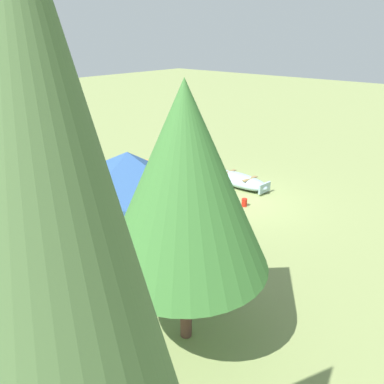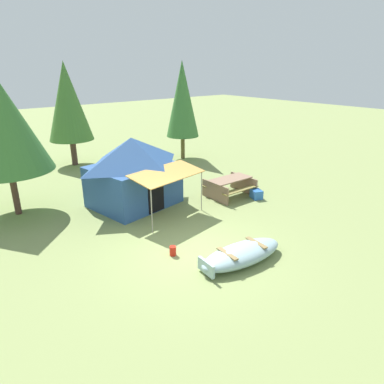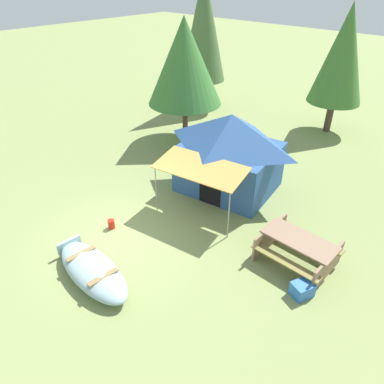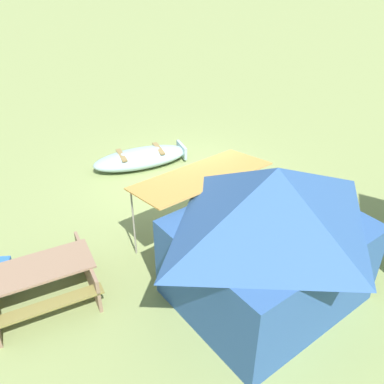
{
  "view_description": "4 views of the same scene",
  "coord_description": "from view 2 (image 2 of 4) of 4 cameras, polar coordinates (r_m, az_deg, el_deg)",
  "views": [
    {
      "loc": [
        -7.44,
        10.71,
        5.62
      ],
      "look_at": [
        0.23,
        1.96,
        0.87
      ],
      "focal_mm": 36.68,
      "sensor_mm": 36.0,
      "label": 1
    },
    {
      "loc": [
        -5.66,
        -6.99,
        5.19
      ],
      "look_at": [
        1.0,
        1.19,
        1.27
      ],
      "focal_mm": 32.19,
      "sensor_mm": 36.0,
      "label": 2
    },
    {
      "loc": [
        6.7,
        -4.33,
        6.56
      ],
      "look_at": [
        1.05,
        1.84,
        1.16
      ],
      "focal_mm": 33.12,
      "sensor_mm": 36.0,
      "label": 3
    },
    {
      "loc": [
        4.2,
        8.44,
        5.65
      ],
      "look_at": [
        0.85,
        2.03,
        1.07
      ],
      "focal_mm": 38.79,
      "sensor_mm": 36.0,
      "label": 4
    }
  ],
  "objects": [
    {
      "name": "ground_plane",
      "position": [
        10.38,
        -0.11,
        -9.62
      ],
      "size": [
        80.0,
        80.0,
        0.0
      ],
      "primitive_type": "plane",
      "color": "#819154"
    },
    {
      "name": "beached_rowboat",
      "position": [
        9.8,
        8.2,
        -10.14
      ],
      "size": [
        2.76,
        1.24,
        0.48
      ],
      "color": "#94B3BA",
      "rests_on": "ground_plane"
    },
    {
      "name": "canvas_cabin_tent",
      "position": [
        13.37,
        -9.74,
        3.5
      ],
      "size": [
        3.62,
        4.27,
        2.65
      ],
      "color": "#2D5391",
      "rests_on": "ground_plane"
    },
    {
      "name": "picnic_table",
      "position": [
        14.41,
        6.28,
        1.18
      ],
      "size": [
        1.87,
        1.56,
        0.76
      ],
      "color": "#8D6D56",
      "rests_on": "ground_plane"
    },
    {
      "name": "cooler_box",
      "position": [
        14.4,
        10.62,
        -0.34
      ],
      "size": [
        0.54,
        0.59,
        0.36
      ],
      "primitive_type": "cube",
      "rotation": [
        0.0,
        0.0,
        1.19
      ],
      "color": "blue",
      "rests_on": "ground_plane"
    },
    {
      "name": "fuel_can",
      "position": [
        10.09,
        -3.19,
        -9.7
      ],
      "size": [
        0.27,
        0.27,
        0.28
      ],
      "primitive_type": "cylinder",
      "rotation": [
        0.0,
        0.0,
        2.37
      ],
      "color": "red",
      "rests_on": "ground_plane"
    },
    {
      "name": "pine_tree_back_left",
      "position": [
        19.51,
        -19.91,
        13.87
      ],
      "size": [
        2.3,
        2.3,
        5.39
      ],
      "color": "#4F362F",
      "rests_on": "ground_plane"
    },
    {
      "name": "pine_tree_far_center",
      "position": [
        19.81,
        -1.61,
        15.09
      ],
      "size": [
        1.85,
        1.85,
        5.44
      ],
      "color": "brown",
      "rests_on": "ground_plane"
    },
    {
      "name": "pine_tree_side",
      "position": [
        13.46,
        -29.0,
        9.91
      ],
      "size": [
        3.03,
        3.03,
        5.0
      ],
      "color": "#53362C",
      "rests_on": "ground_plane"
    }
  ]
}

